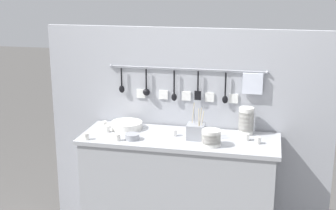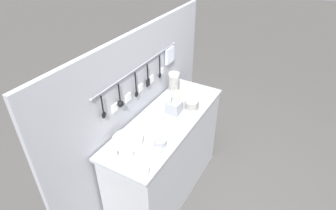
{
  "view_description": "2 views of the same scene",
  "coord_description": "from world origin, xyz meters",
  "px_view_note": "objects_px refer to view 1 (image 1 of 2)",
  "views": [
    {
      "loc": [
        0.62,
        -3.18,
        2.07
      ],
      "look_at": [
        -0.08,
        -0.03,
        1.2
      ],
      "focal_mm": 50.0,
      "sensor_mm": 36.0,
      "label": 1
    },
    {
      "loc": [
        -1.76,
        -1.01,
        2.46
      ],
      "look_at": [
        -0.04,
        -0.04,
        1.13
      ],
      "focal_mm": 30.0,
      "sensor_mm": 36.0,
      "label": 2
    }
  ],
  "objects_px": {
    "cup_front_left": "(210,131)",
    "steel_mixing_bowl": "(132,137)",
    "plate_stack": "(127,125)",
    "cup_edge_near": "(246,137)",
    "bowl_stack_wide_centre": "(211,138)",
    "cup_edge_far": "(118,137)",
    "cup_back_right": "(86,136)",
    "bowl_stack_nested_right": "(246,121)",
    "cup_back_left": "(174,133)",
    "cup_centre": "(105,124)",
    "cup_by_caddy": "(258,140)",
    "cup_front_right": "(107,129)",
    "cutlery_caddy": "(196,131)"
  },
  "relations": [
    {
      "from": "bowl_stack_nested_right",
      "to": "cup_front_right",
      "type": "bearing_deg",
      "value": -169.61
    },
    {
      "from": "cup_back_left",
      "to": "cup_edge_near",
      "type": "xyz_separation_m",
      "value": [
        0.53,
        0.02,
        0.0
      ]
    },
    {
      "from": "bowl_stack_wide_centre",
      "to": "cup_edge_far",
      "type": "bearing_deg",
      "value": -176.3
    },
    {
      "from": "cup_front_right",
      "to": "cup_front_left",
      "type": "bearing_deg",
      "value": 9.05
    },
    {
      "from": "cup_back_right",
      "to": "steel_mixing_bowl",
      "type": "bearing_deg",
      "value": 13.16
    },
    {
      "from": "cup_back_left",
      "to": "bowl_stack_wide_centre",
      "type": "bearing_deg",
      "value": -26.44
    },
    {
      "from": "cup_front_left",
      "to": "cup_front_right",
      "type": "distance_m",
      "value": 0.77
    },
    {
      "from": "plate_stack",
      "to": "cup_edge_near",
      "type": "height_order",
      "value": "plate_stack"
    },
    {
      "from": "cup_by_caddy",
      "to": "bowl_stack_nested_right",
      "type": "bearing_deg",
      "value": 115.55
    },
    {
      "from": "cup_centre",
      "to": "cup_back_left",
      "type": "xyz_separation_m",
      "value": [
        0.57,
        -0.08,
        0.0
      ]
    },
    {
      "from": "steel_mixing_bowl",
      "to": "cup_front_left",
      "type": "xyz_separation_m",
      "value": [
        0.53,
        0.24,
        0.0
      ]
    },
    {
      "from": "plate_stack",
      "to": "cutlery_caddy",
      "type": "bearing_deg",
      "value": -11.86
    },
    {
      "from": "bowl_stack_nested_right",
      "to": "plate_stack",
      "type": "distance_m",
      "value": 0.91
    },
    {
      "from": "cutlery_caddy",
      "to": "cup_edge_far",
      "type": "xyz_separation_m",
      "value": [
        -0.54,
        -0.16,
        -0.03
      ]
    },
    {
      "from": "bowl_stack_nested_right",
      "to": "plate_stack",
      "type": "bearing_deg",
      "value": -175.4
    },
    {
      "from": "cup_by_caddy",
      "to": "cup_front_left",
      "type": "xyz_separation_m",
      "value": [
        -0.35,
        0.13,
        0.0
      ]
    },
    {
      "from": "cup_back_right",
      "to": "cup_front_left",
      "type": "bearing_deg",
      "value": 20.39
    },
    {
      "from": "bowl_stack_nested_right",
      "to": "cup_back_right",
      "type": "height_order",
      "value": "bowl_stack_nested_right"
    },
    {
      "from": "cup_back_left",
      "to": "cup_edge_near",
      "type": "height_order",
      "value": "same"
    },
    {
      "from": "bowl_stack_wide_centre",
      "to": "cup_front_left",
      "type": "height_order",
      "value": "bowl_stack_wide_centre"
    },
    {
      "from": "bowl_stack_nested_right",
      "to": "cup_front_left",
      "type": "relative_size",
      "value": 4.12
    },
    {
      "from": "bowl_stack_nested_right",
      "to": "cup_back_right",
      "type": "distance_m",
      "value": 1.18
    },
    {
      "from": "bowl_stack_wide_centre",
      "to": "cup_edge_far",
      "type": "relative_size",
      "value": 2.7
    },
    {
      "from": "steel_mixing_bowl",
      "to": "cup_back_right",
      "type": "distance_m",
      "value": 0.33
    },
    {
      "from": "cup_by_caddy",
      "to": "cup_edge_far",
      "type": "xyz_separation_m",
      "value": [
        -0.98,
        -0.15,
        0.0
      ]
    },
    {
      "from": "steel_mixing_bowl",
      "to": "cup_centre",
      "type": "xyz_separation_m",
      "value": [
        -0.29,
        0.23,
        0.0
      ]
    },
    {
      "from": "plate_stack",
      "to": "cup_front_right",
      "type": "distance_m",
      "value": 0.16
    },
    {
      "from": "steel_mixing_bowl",
      "to": "cup_by_caddy",
      "type": "relative_size",
      "value": 2.1
    },
    {
      "from": "cup_back_left",
      "to": "cup_back_right",
      "type": "relative_size",
      "value": 1.0
    },
    {
      "from": "cup_centre",
      "to": "cup_edge_near",
      "type": "bearing_deg",
      "value": -3.46
    },
    {
      "from": "cutlery_caddy",
      "to": "cup_back_left",
      "type": "xyz_separation_m",
      "value": [
        -0.17,
        0.03,
        -0.03
      ]
    },
    {
      "from": "cup_centre",
      "to": "steel_mixing_bowl",
      "type": "bearing_deg",
      "value": -37.63
    },
    {
      "from": "cup_edge_near",
      "to": "plate_stack",
      "type": "bearing_deg",
      "value": 175.31
    },
    {
      "from": "cup_edge_far",
      "to": "cup_front_left",
      "type": "relative_size",
      "value": 1.0
    },
    {
      "from": "bowl_stack_wide_centre",
      "to": "plate_stack",
      "type": "relative_size",
      "value": 0.55
    },
    {
      "from": "cup_by_caddy",
      "to": "plate_stack",
      "type": "bearing_deg",
      "value": 172.77
    },
    {
      "from": "cup_centre",
      "to": "cup_front_right",
      "type": "relative_size",
      "value": 1.0
    },
    {
      "from": "cup_back_right",
      "to": "cup_front_left",
      "type": "xyz_separation_m",
      "value": [
        0.85,
        0.32,
        0.0
      ]
    },
    {
      "from": "plate_stack",
      "to": "bowl_stack_nested_right",
      "type": "bearing_deg",
      "value": 4.6
    },
    {
      "from": "cup_edge_near",
      "to": "cup_centre",
      "type": "bearing_deg",
      "value": 176.54
    },
    {
      "from": "cup_centre",
      "to": "cup_front_left",
      "type": "distance_m",
      "value": 0.82
    },
    {
      "from": "cup_edge_far",
      "to": "bowl_stack_nested_right",
      "type": "bearing_deg",
      "value": 21.8
    },
    {
      "from": "bowl_stack_wide_centre",
      "to": "cup_back_left",
      "type": "distance_m",
      "value": 0.33
    },
    {
      "from": "plate_stack",
      "to": "cup_edge_far",
      "type": "relative_size",
      "value": 4.94
    },
    {
      "from": "cup_front_left",
      "to": "steel_mixing_bowl",
      "type": "bearing_deg",
      "value": -155.55
    },
    {
      "from": "cup_centre",
      "to": "cup_back_right",
      "type": "xyz_separation_m",
      "value": [
        -0.03,
        -0.3,
        0.0
      ]
    },
    {
      "from": "steel_mixing_bowl",
      "to": "cup_by_caddy",
      "type": "height_order",
      "value": "cup_by_caddy"
    },
    {
      "from": "cup_back_right",
      "to": "cup_back_left",
      "type": "bearing_deg",
      "value": 19.96
    },
    {
      "from": "cup_edge_far",
      "to": "cup_front_right",
      "type": "xyz_separation_m",
      "value": [
        -0.14,
        0.17,
        0.0
      ]
    },
    {
      "from": "bowl_stack_nested_right",
      "to": "cutlery_caddy",
      "type": "relative_size",
      "value": 0.76
    }
  ]
}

